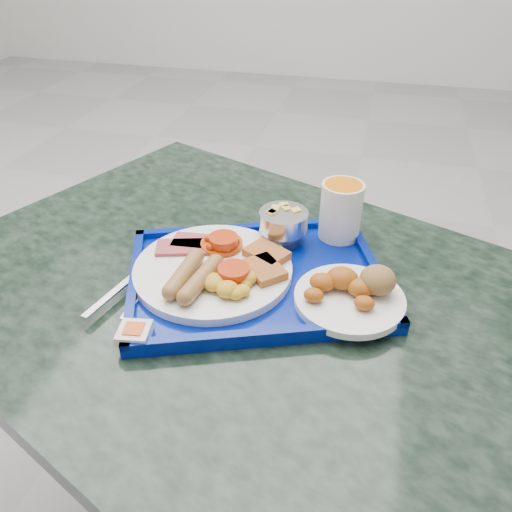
{
  "coord_description": "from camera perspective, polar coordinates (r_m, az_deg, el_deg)",
  "views": [
    {
      "loc": [
        0.74,
        -1.55,
        1.23
      ],
      "look_at": [
        0.58,
        -0.91,
        0.77
      ],
      "focal_mm": 35.0,
      "sensor_mm": 36.0,
      "label": 1
    }
  ],
  "objects": [
    {
      "name": "table",
      "position": [
        0.93,
        0.72,
        -13.37
      ],
      "size": [
        1.35,
        1.15,
        0.72
      ],
      "rotation": [
        0.0,
        0.0,
        -0.4
      ],
      "color": "slate",
      "rests_on": "floor"
    },
    {
      "name": "juice_cup",
      "position": [
        0.91,
        9.69,
        5.32
      ],
      "size": [
        0.07,
        0.07,
        0.1
      ],
      "color": "white",
      "rests_on": "tray"
    },
    {
      "name": "bread_plate",
      "position": [
        0.78,
        11.02,
        -3.98
      ],
      "size": [
        0.17,
        0.17,
        0.06
      ],
      "rotation": [
        0.0,
        0.0,
        0.19
      ],
      "color": "white",
      "rests_on": "tray"
    },
    {
      "name": "tray",
      "position": [
        0.83,
        -0.0,
        -2.59
      ],
      "size": [
        0.49,
        0.43,
        0.02
      ],
      "rotation": [
        0.0,
        0.0,
        0.37
      ],
      "color": "#021786",
      "rests_on": "table"
    },
    {
      "name": "floor",
      "position": [
        2.11,
        -9.21,
        -1.23
      ],
      "size": [
        6.0,
        6.0,
        0.0
      ],
      "primitive_type": "plane",
      "color": "#949496",
      "rests_on": "ground"
    },
    {
      "name": "jam_packet",
      "position": [
        0.73,
        -13.73,
        -8.53
      ],
      "size": [
        0.05,
        0.05,
        0.02
      ],
      "rotation": [
        0.0,
        0.0,
        0.16
      ],
      "color": "white",
      "rests_on": "tray"
    },
    {
      "name": "fruit_bowl",
      "position": [
        0.89,
        3.13,
        3.99
      ],
      "size": [
        0.09,
        0.09,
        0.06
      ],
      "color": "#B7B6B9",
      "rests_on": "tray"
    },
    {
      "name": "main_plate",
      "position": [
        0.82,
        -4.58,
        -1.39
      ],
      "size": [
        0.26,
        0.26,
        0.04
      ],
      "rotation": [
        0.0,
        0.0,
        -0.21
      ],
      "color": "white",
      "rests_on": "tray"
    },
    {
      "name": "spoon",
      "position": [
        0.85,
        -11.13,
        -1.42
      ],
      "size": [
        0.03,
        0.17,
        0.01
      ],
      "rotation": [
        0.0,
        0.0,
        0.06
      ],
      "color": "#B7B6B9",
      "rests_on": "tray"
    },
    {
      "name": "knife",
      "position": [
        0.83,
        -15.26,
        -3.44
      ],
      "size": [
        0.05,
        0.16,
        0.0
      ],
      "primitive_type": "cube",
      "rotation": [
        0.0,
        0.0,
        -0.23
      ],
      "color": "#B7B6B9",
      "rests_on": "tray"
    }
  ]
}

